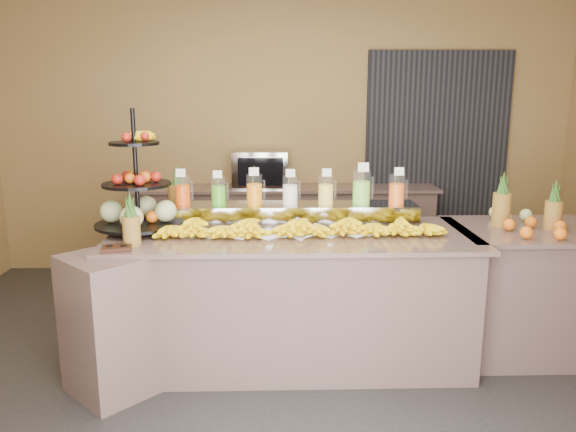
{
  "coord_description": "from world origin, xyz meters",
  "views": [
    {
      "loc": [
        -0.13,
        -3.44,
        1.88
      ],
      "look_at": [
        -0.03,
        0.3,
        1.05
      ],
      "focal_mm": 35.0,
      "sensor_mm": 36.0,
      "label": 1
    }
  ],
  "objects_px": {
    "fruit_stand": "(143,200)",
    "banana_heap": "(300,225)",
    "oven_warmer": "(261,169)",
    "pitcher_tray": "(290,214)",
    "condiment_caddy": "(117,248)",
    "right_fruit_pile": "(530,220)"
  },
  "relations": [
    {
      "from": "banana_heap",
      "to": "right_fruit_pile",
      "type": "height_order",
      "value": "right_fruit_pile"
    },
    {
      "from": "pitcher_tray",
      "to": "oven_warmer",
      "type": "xyz_separation_m",
      "value": [
        -0.25,
        1.67,
        0.11
      ]
    },
    {
      "from": "fruit_stand",
      "to": "banana_heap",
      "type": "bearing_deg",
      "value": 5.01
    },
    {
      "from": "pitcher_tray",
      "to": "fruit_stand",
      "type": "xyz_separation_m",
      "value": [
        -1.03,
        -0.17,
        0.14
      ]
    },
    {
      "from": "fruit_stand",
      "to": "oven_warmer",
      "type": "height_order",
      "value": "fruit_stand"
    },
    {
      "from": "pitcher_tray",
      "to": "right_fruit_pile",
      "type": "bearing_deg",
      "value": -8.64
    },
    {
      "from": "pitcher_tray",
      "to": "right_fruit_pile",
      "type": "height_order",
      "value": "right_fruit_pile"
    },
    {
      "from": "pitcher_tray",
      "to": "right_fruit_pile",
      "type": "distance_m",
      "value": 1.69
    },
    {
      "from": "banana_heap",
      "to": "condiment_caddy",
      "type": "height_order",
      "value": "banana_heap"
    },
    {
      "from": "fruit_stand",
      "to": "right_fruit_pile",
      "type": "relative_size",
      "value": 1.85
    },
    {
      "from": "banana_heap",
      "to": "condiment_caddy",
      "type": "distance_m",
      "value": 1.2
    },
    {
      "from": "banana_heap",
      "to": "condiment_caddy",
      "type": "relative_size",
      "value": 11.43
    },
    {
      "from": "pitcher_tray",
      "to": "fruit_stand",
      "type": "bearing_deg",
      "value": -170.68
    },
    {
      "from": "banana_heap",
      "to": "right_fruit_pile",
      "type": "distance_m",
      "value": 1.61
    },
    {
      "from": "fruit_stand",
      "to": "oven_warmer",
      "type": "bearing_deg",
      "value": 80.13
    },
    {
      "from": "oven_warmer",
      "to": "right_fruit_pile",
      "type": "bearing_deg",
      "value": -42.56
    },
    {
      "from": "pitcher_tray",
      "to": "fruit_stand",
      "type": "distance_m",
      "value": 1.05
    },
    {
      "from": "banana_heap",
      "to": "fruit_stand",
      "type": "bearing_deg",
      "value": 171.89
    },
    {
      "from": "pitcher_tray",
      "to": "oven_warmer",
      "type": "bearing_deg",
      "value": 98.42
    },
    {
      "from": "pitcher_tray",
      "to": "banana_heap",
      "type": "xyz_separation_m",
      "value": [
        0.06,
        -0.32,
        -0.01
      ]
    },
    {
      "from": "banana_heap",
      "to": "fruit_stand",
      "type": "distance_m",
      "value": 1.1
    },
    {
      "from": "pitcher_tray",
      "to": "condiment_caddy",
      "type": "relative_size",
      "value": 10.6
    }
  ]
}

